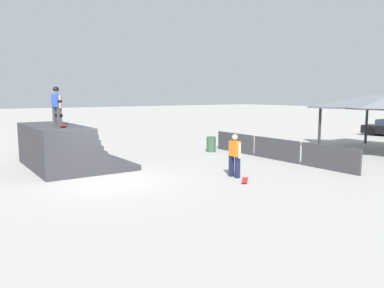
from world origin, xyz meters
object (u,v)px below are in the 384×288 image
at_px(skater_on_deck, 57,103).
at_px(bystander_walking, 235,153).
at_px(skateboard_on_deck, 63,126).
at_px(skateboard_on_ground, 245,180).
at_px(trash_bin, 211,144).

relative_size(skater_on_deck, bystander_walking, 0.99).
height_order(skater_on_deck, skateboard_on_deck, skater_on_deck).
bearing_deg(skateboard_on_ground, bystander_walking, 32.60).
distance_m(skateboard_on_deck, skateboard_on_ground, 7.66).
height_order(skateboard_on_ground, trash_bin, trash_bin).
bearing_deg(bystander_walking, skateboard_on_deck, 48.17).
distance_m(skateboard_on_deck, bystander_walking, 7.06).
distance_m(skateboard_on_deck, trash_bin, 8.55).
height_order(skateboard_on_deck, trash_bin, skateboard_on_deck).
relative_size(bystander_walking, skateboard_on_ground, 2.36).
distance_m(skater_on_deck, bystander_walking, 7.74).
relative_size(skater_on_deck, skateboard_on_deck, 1.97).
distance_m(bystander_walking, skateboard_on_ground, 1.21).
xyz_separation_m(skater_on_deck, skateboard_on_ground, (6.22, 5.02, -2.77)).
height_order(skateboard_on_deck, skateboard_on_ground, skateboard_on_deck).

